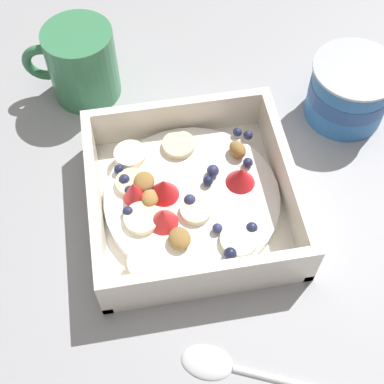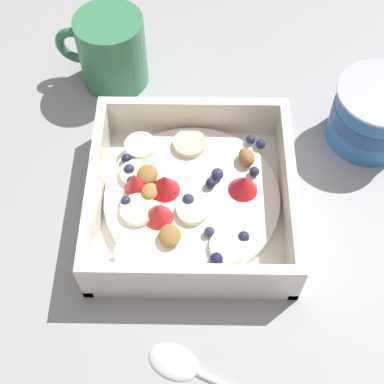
{
  "view_description": "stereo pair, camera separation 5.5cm",
  "coord_description": "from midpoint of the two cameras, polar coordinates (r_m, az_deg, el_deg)",
  "views": [
    {
      "loc": [
        0.27,
        -0.04,
        0.49
      ],
      "look_at": [
        -0.02,
        0.01,
        0.03
      ],
      "focal_mm": 50.99,
      "sensor_mm": 36.0,
      "label": 1
    },
    {
      "loc": [
        0.28,
        0.02,
        0.49
      ],
      "look_at": [
        -0.02,
        0.01,
        0.03
      ],
      "focal_mm": 50.99,
      "sensor_mm": 36.0,
      "label": 2
    }
  ],
  "objects": [
    {
      "name": "fruit_bowl",
      "position": [
        0.56,
        -3.0,
        -0.88
      ],
      "size": [
        0.21,
        0.21,
        0.06
      ],
      "color": "white",
      "rests_on": "ground"
    },
    {
      "name": "spoon",
      "position": [
        0.51,
        1.36,
        -18.24
      ],
      "size": [
        0.09,
        0.17,
        0.01
      ],
      "color": "silver",
      "rests_on": "ground"
    },
    {
      "name": "ground_plane",
      "position": [
        0.57,
        -3.87,
        -3.72
      ],
      "size": [
        2.4,
        2.4,
        0.0
      ],
      "primitive_type": "plane",
      "color": "#9E9EA3"
    },
    {
      "name": "yogurt_cup",
      "position": [
        0.65,
        13.8,
        10.08
      ],
      "size": [
        0.1,
        0.1,
        0.07
      ],
      "color": "#3370B7",
      "rests_on": "ground"
    },
    {
      "name": "coffee_mug",
      "position": [
        0.66,
        -13.96,
        12.76
      ],
      "size": [
        0.08,
        0.11,
        0.09
      ],
      "color": "#3D8456",
      "rests_on": "ground"
    }
  ]
}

